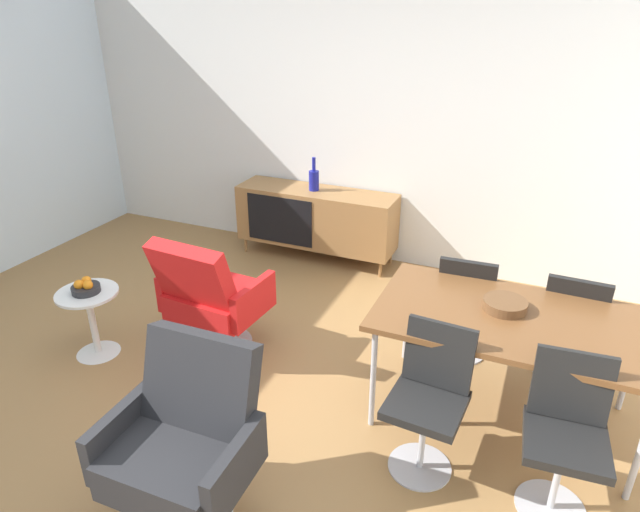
% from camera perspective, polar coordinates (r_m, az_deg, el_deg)
% --- Properties ---
extents(ground_plane, '(8.32, 8.32, 0.00)m').
position_cam_1_polar(ground_plane, '(3.83, -8.19, -14.88)').
color(ground_plane, '#9E7242').
extents(wall_back, '(6.80, 0.12, 2.80)m').
position_cam_1_polar(wall_back, '(5.41, 5.52, 13.89)').
color(wall_back, silver).
rests_on(wall_back, ground_plane).
extents(sideboard, '(1.60, 0.45, 0.72)m').
position_cam_1_polar(sideboard, '(5.56, -0.40, 4.01)').
color(sideboard, olive).
rests_on(sideboard, ground_plane).
extents(vase_cobalt, '(0.10, 0.10, 0.33)m').
position_cam_1_polar(vase_cobalt, '(5.45, -0.63, 7.88)').
color(vase_cobalt, navy).
rests_on(vase_cobalt, sideboard).
extents(dining_table, '(1.60, 0.90, 0.74)m').
position_cam_1_polar(dining_table, '(3.48, 19.19, -6.53)').
color(dining_table, brown).
rests_on(dining_table, ground_plane).
extents(wooden_bowl_on_table, '(0.26, 0.26, 0.06)m').
position_cam_1_polar(wooden_bowl_on_table, '(3.51, 18.47, -4.78)').
color(wooden_bowl_on_table, brown).
rests_on(wooden_bowl_on_table, dining_table).
extents(dining_chair_back_left, '(0.42, 0.44, 0.86)m').
position_cam_1_polar(dining_chair_back_left, '(4.10, 14.74, -4.57)').
color(dining_chair_back_left, black).
rests_on(dining_chair_back_left, ground_plane).
extents(dining_chair_front_right, '(0.43, 0.45, 0.86)m').
position_cam_1_polar(dining_chair_front_right, '(3.16, 23.94, -16.14)').
color(dining_chair_front_right, black).
rests_on(dining_chair_front_right, ground_plane).
extents(dining_chair_back_right, '(0.41, 0.44, 0.86)m').
position_cam_1_polar(dining_chair_back_right, '(4.09, 24.38, -6.23)').
color(dining_chair_back_right, black).
rests_on(dining_chair_back_right, ground_plane).
extents(dining_chair_front_left, '(0.43, 0.45, 0.86)m').
position_cam_1_polar(dining_chair_front_left, '(3.17, 11.19, -13.89)').
color(dining_chair_front_left, black).
rests_on(dining_chair_front_left, ground_plane).
extents(lounge_chair_red, '(0.75, 0.69, 0.95)m').
position_cam_1_polar(lounge_chair_red, '(4.14, -11.16, -3.90)').
color(lounge_chair_red, red).
rests_on(lounge_chair_red, ground_plane).
extents(armchair_black_shell, '(0.73, 0.67, 0.95)m').
position_cam_1_polar(armchair_black_shell, '(2.95, -13.70, -17.76)').
color(armchair_black_shell, '#262628').
rests_on(armchair_black_shell, ground_plane).
extents(side_table_round, '(0.44, 0.44, 0.52)m').
position_cam_1_polar(side_table_round, '(4.42, -22.44, -5.70)').
color(side_table_round, white).
rests_on(side_table_round, ground_plane).
extents(fruit_bowl, '(0.20, 0.20, 0.11)m').
position_cam_1_polar(fruit_bowl, '(4.31, -22.97, -2.96)').
color(fruit_bowl, '#262628').
rests_on(fruit_bowl, side_table_round).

